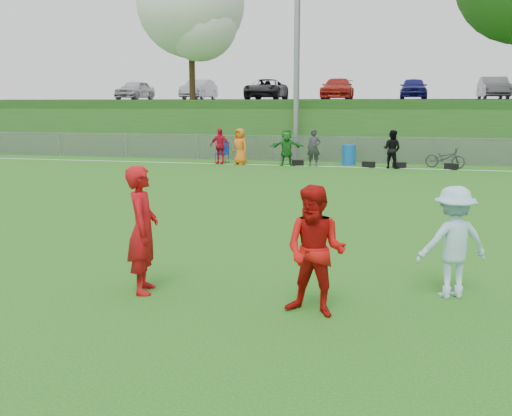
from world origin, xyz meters
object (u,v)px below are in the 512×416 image
(player_red_center, at_px, (315,251))
(bicycle, at_px, (445,158))
(recycling_bin, at_px, (349,155))
(player_blue, at_px, (453,242))
(player_red_left, at_px, (143,230))

(player_red_center, relative_size, bicycle, 1.03)
(recycling_bin, bearing_deg, player_blue, -81.07)
(player_red_left, relative_size, bicycle, 1.12)
(player_red_center, height_order, player_blue, player_red_center)
(player_blue, xyz_separation_m, recycling_bin, (-2.88, 18.33, -0.36))
(player_red_left, relative_size, player_blue, 1.16)
(player_red_center, height_order, recycling_bin, player_red_center)
(player_red_left, distance_m, player_blue, 4.63)
(player_red_center, bearing_deg, bicycle, 92.89)
(player_red_left, bearing_deg, player_red_center, -113.97)
(recycling_bin, bearing_deg, player_red_center, -87.08)
(player_blue, height_order, bicycle, player_blue)
(player_blue, height_order, recycling_bin, player_blue)
(player_red_left, relative_size, player_red_center, 1.09)
(player_red_center, bearing_deg, player_blue, 45.29)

